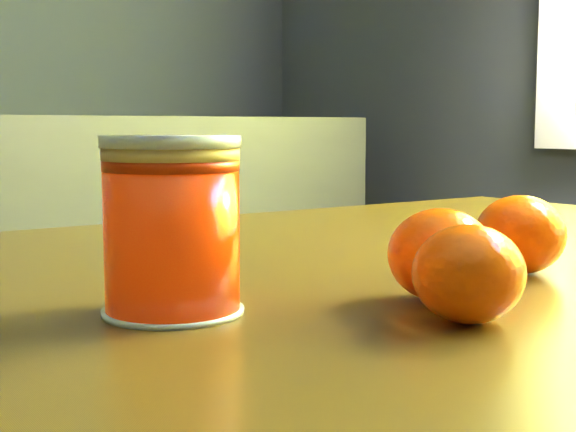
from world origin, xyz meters
TOP-DOWN VIEW (x-y plane):
  - table at (0.86, 0.25)m, footprint 1.06×0.75m
  - juice_glass at (0.67, 0.19)m, footprint 0.08×0.08m
  - orange_front at (0.81, 0.14)m, footprint 0.08×0.08m
  - orange_back at (0.92, 0.17)m, footprint 0.07×0.07m
  - orange_extra at (0.79, 0.09)m, footprint 0.06×0.06m

SIDE VIEW (x-z plane):
  - table at x=0.86m, z-range 0.29..1.07m
  - orange_extra at x=0.79m, z-range 0.78..0.83m
  - orange_front at x=0.81m, z-range 0.78..0.83m
  - orange_back at x=0.92m, z-range 0.78..0.83m
  - juice_glass at x=0.67m, z-range 0.78..0.87m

